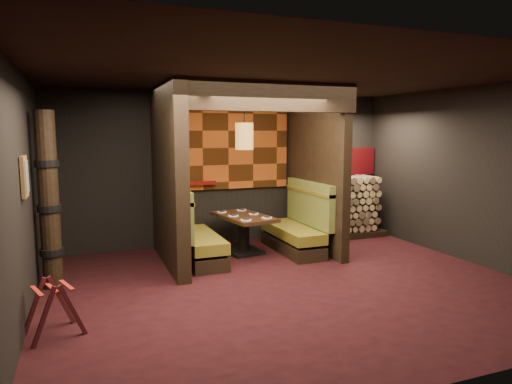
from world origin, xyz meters
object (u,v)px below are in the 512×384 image
at_px(booth_bench_left, 194,238).
at_px(firewood_stack, 343,207).
at_px(luggage_rack, 53,306).
at_px(pendant_lamp, 244,136).
at_px(booth_bench_right, 298,229).
at_px(dining_table, 244,228).
at_px(totem_column, 49,202).

bearing_deg(booth_bench_left, firewood_stack, 12.17).
relative_size(luggage_rack, firewood_stack, 0.39).
distance_m(pendant_lamp, luggage_rack, 4.12).
height_order(booth_bench_right, pendant_lamp, pendant_lamp).
height_order(luggage_rack, firewood_stack, firewood_stack).
distance_m(booth_bench_left, booth_bench_right, 1.89).
height_order(booth_bench_left, dining_table, booth_bench_left).
bearing_deg(booth_bench_left, booth_bench_right, 0.00).
height_order(booth_bench_left, booth_bench_right, same).
distance_m(luggage_rack, totem_column, 1.84).
bearing_deg(luggage_rack, pendant_lamp, 38.14).
height_order(dining_table, firewood_stack, firewood_stack).
bearing_deg(pendant_lamp, dining_table, 90.00).
bearing_deg(dining_table, totem_column, -166.31).
height_order(dining_table, luggage_rack, dining_table).
bearing_deg(dining_table, booth_bench_right, -11.04).
xyz_separation_m(booth_bench_right, dining_table, (-0.96, 0.19, 0.05)).
height_order(booth_bench_right, luggage_rack, booth_bench_right).
bearing_deg(dining_table, firewood_stack, 12.52).
bearing_deg(totem_column, luggage_rack, -87.00).
xyz_separation_m(booth_bench_right, totem_column, (-3.98, -0.55, 0.79)).
bearing_deg(totem_column, pendant_lamp, 12.79).
bearing_deg(firewood_stack, luggage_rack, -151.33).
xyz_separation_m(pendant_lamp, luggage_rack, (-2.94, -2.31, -1.73)).
relative_size(pendant_lamp, totem_column, 0.43).
bearing_deg(firewood_stack, dining_table, -167.48).
height_order(dining_table, pendant_lamp, pendant_lamp).
bearing_deg(booth_bench_right, pendant_lamp, 171.87).
xyz_separation_m(dining_table, totem_column, (-3.02, -0.74, 0.74)).
xyz_separation_m(booth_bench_right, luggage_rack, (-3.90, -2.17, -0.09)).
xyz_separation_m(pendant_lamp, totem_column, (-3.02, -0.69, -0.86)).
relative_size(pendant_lamp, luggage_rack, 1.53).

